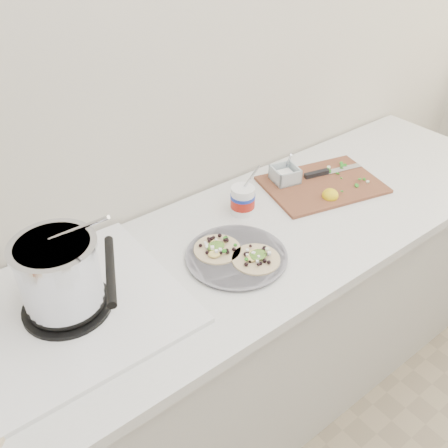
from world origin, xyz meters
TOP-DOWN VIEW (x-y plane):
  - counter at (0.00, 1.43)m, footprint 2.44×0.66m
  - stove at (-0.55, 1.47)m, footprint 0.59×0.55m
  - taco_plate at (-0.05, 1.36)m, footprint 0.31×0.31m
  - tub at (0.13, 1.54)m, footprint 0.09×0.09m
  - cutboard at (0.47, 1.50)m, footprint 0.48×0.39m

SIDE VIEW (x-z plane):
  - counter at x=0.00m, z-range 0.00..0.90m
  - cutboard at x=0.47m, z-range 0.88..0.95m
  - taco_plate at x=-0.05m, z-range 0.90..0.94m
  - tub at x=0.13m, z-range 0.87..1.06m
  - stove at x=-0.55m, z-range 0.85..1.13m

